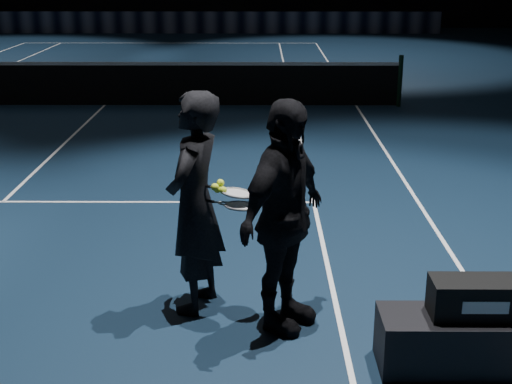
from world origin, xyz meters
TOP-DOWN VIEW (x-y plane):
  - floor at (0.00, 0.00)m, footprint 36.00×36.00m
  - court_lines at (0.00, 0.00)m, footprint 10.98×23.78m
  - net_post_right at (6.40, 0.00)m, footprint 0.10×0.10m
  - net_mesh at (0.00, 0.00)m, footprint 12.80×0.02m
  - net_tape at (0.00, 0.00)m, footprint 12.80×0.03m
  - sponsor_backdrop at (0.00, 15.50)m, footprint 22.00×0.15m
  - player_bench at (5.08, -10.35)m, footprint 1.50×0.50m
  - racket_bag at (5.08, -10.35)m, footprint 0.75×0.32m
  - bag_signature at (5.08, -10.51)m, footprint 0.35×0.00m
  - player_a at (2.82, -9.33)m, footprint 0.68×0.85m
  - player_b at (3.60, -9.68)m, footprint 1.05×1.26m
  - racket_lower at (3.23, -9.52)m, footprint 0.71×0.48m
  - racket_upper at (3.20, -9.46)m, footprint 0.71×0.44m
  - tennis_balls at (3.06, -9.43)m, footprint 0.12×0.10m

SIDE VIEW (x-z plane):
  - floor at x=0.00m, z-range 0.00..0.00m
  - court_lines at x=0.00m, z-range 0.00..0.01m
  - player_bench at x=5.08m, z-range 0.00..0.45m
  - net_mesh at x=0.00m, z-range 0.02..0.88m
  - sponsor_backdrop at x=0.00m, z-range 0.00..0.90m
  - net_post_right at x=6.40m, z-range 0.00..1.10m
  - racket_bag at x=5.08m, z-range 0.45..0.75m
  - bag_signature at x=5.08m, z-range 0.55..0.65m
  - net_tape at x=0.00m, z-range 0.88..0.95m
  - player_a at x=2.82m, z-range 0.00..2.01m
  - player_b at x=3.60m, z-range 0.00..2.01m
  - racket_lower at x=3.23m, z-range 1.04..1.07m
  - racket_upper at x=3.20m, z-range 1.10..1.20m
  - tennis_balls at x=3.06m, z-range 1.13..1.25m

